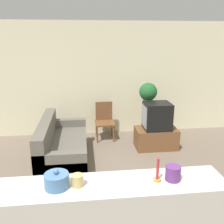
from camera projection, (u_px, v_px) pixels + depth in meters
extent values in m
cube|color=beige|center=(86.00, 80.00, 5.99)|extent=(9.00, 0.06, 2.70)
cube|color=#605B51|center=(65.00, 151.00, 4.78)|extent=(0.85, 1.85, 0.43)
cube|color=#605B51|center=(46.00, 132.00, 4.63)|extent=(0.20, 1.85, 0.40)
cube|color=#605B51|center=(61.00, 170.00, 3.96)|extent=(0.85, 0.16, 0.59)
cube|color=#605B51|center=(67.00, 132.00, 5.57)|extent=(0.85, 0.16, 0.59)
cube|color=brown|center=(156.00, 138.00, 5.43)|extent=(0.89, 0.52, 0.44)
cube|color=black|center=(157.00, 116.00, 5.29)|extent=(0.55, 0.49, 0.57)
cube|color=#939EB2|center=(144.00, 116.00, 5.25)|extent=(0.02, 0.40, 0.44)
cube|color=brown|center=(105.00, 123.00, 5.83)|extent=(0.44, 0.44, 0.04)
cube|color=brown|center=(104.00, 111.00, 5.95)|extent=(0.40, 0.04, 0.44)
cylinder|color=brown|center=(97.00, 135.00, 5.69)|extent=(0.04, 0.04, 0.38)
cylinder|color=brown|center=(114.00, 134.00, 5.73)|extent=(0.04, 0.04, 0.38)
cylinder|color=brown|center=(96.00, 129.00, 6.05)|extent=(0.04, 0.04, 0.38)
cylinder|color=brown|center=(112.00, 128.00, 6.09)|extent=(0.04, 0.04, 0.38)
cylinder|color=brown|center=(147.00, 122.00, 5.89)|extent=(0.17, 0.17, 0.80)
cylinder|color=white|center=(148.00, 103.00, 5.75)|extent=(0.24, 0.24, 0.16)
sphere|color=#23602D|center=(148.00, 92.00, 5.68)|extent=(0.41, 0.41, 0.41)
cylinder|color=#4C7AAD|center=(57.00, 181.00, 2.15)|extent=(0.21, 0.21, 0.13)
sphere|color=#4C7AAD|center=(56.00, 172.00, 2.13)|extent=(0.05, 0.05, 0.05)
cylinder|color=tan|center=(78.00, 180.00, 2.18)|extent=(0.10, 0.10, 0.11)
cylinder|color=#B7933D|center=(157.00, 180.00, 2.27)|extent=(0.07, 0.07, 0.02)
cylinder|color=#B7282D|center=(158.00, 169.00, 2.24)|extent=(0.02, 0.02, 0.20)
cylinder|color=#66337F|center=(173.00, 173.00, 2.27)|extent=(0.14, 0.14, 0.14)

